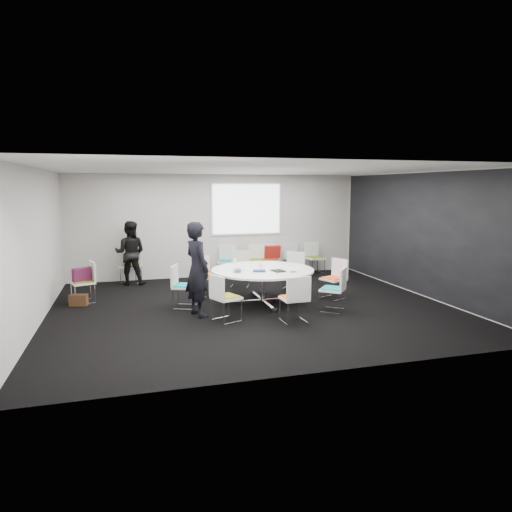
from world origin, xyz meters
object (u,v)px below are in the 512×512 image
object	(u,v)px
chair_ring_h	(333,298)
chair_back_c	(270,266)
brown_bag	(79,300)
maroon_bag	(82,274)
conference_table	(262,278)
laptop	(240,270)
chair_person_back	(131,272)
chair_spare_left	(84,290)
person_main	(197,269)
cup	(261,265)
chair_ring_e	(184,294)
chair_ring_f	(226,307)
chair_ring_a	(333,286)
chair_ring_b	(293,277)
chair_ring_c	(240,276)
chair_ring_d	(207,283)
chair_ring_g	(294,308)
chair_back_d	(294,264)
chair_back_a	(227,268)
chair_back_b	(256,267)
chair_back_e	(315,264)
person_back	(130,253)

from	to	relation	value
chair_ring_h	chair_back_c	size ratio (longest dim) A/B	1.00
brown_bag	maroon_bag	bearing A→B (deg)	70.24
conference_table	laptop	world-z (taller)	laptop
conference_table	chair_person_back	bearing A→B (deg)	132.97
chair_spare_left	laptop	distance (m)	3.38
conference_table	brown_bag	bearing A→B (deg)	168.06
chair_ring_h	person_main	size ratio (longest dim) A/B	0.48
chair_spare_left	cup	size ratio (longest dim) A/B	9.78
chair_ring_e	chair_ring_f	bearing A→B (deg)	49.55
chair_ring_a	cup	distance (m)	1.69
chair_ring_b	chair_person_back	size ratio (longest dim) A/B	1.00
chair_ring_e	chair_ring_c	bearing A→B (deg)	157.68
chair_ring_d	chair_ring_g	size ratio (longest dim) A/B	1.00
laptop	chair_ring_e	bearing A→B (deg)	94.83
chair_back_d	cup	xyz separation A→B (m)	(-1.79, -2.66, 0.50)
chair_ring_e	chair_back_d	bearing A→B (deg)	151.18
chair_ring_f	chair_back_a	distance (m)	4.11
conference_table	chair_ring_f	size ratio (longest dim) A/B	2.47
chair_ring_b	chair_person_back	xyz separation A→B (m)	(-3.81, 1.74, 0.00)
chair_back_c	chair_back_b	bearing A→B (deg)	1.71
chair_ring_b	chair_ring_g	bearing A→B (deg)	106.34
chair_ring_b	chair_back_d	size ratio (longest dim) A/B	1.00
chair_ring_b	chair_ring_f	xyz separation A→B (m)	(-2.18, -2.27, 0.00)
conference_table	chair_ring_h	xyz separation A→B (m)	(1.15, -1.05, -0.26)
laptop	maroon_bag	xyz separation A→B (m)	(-3.17, 1.13, -0.12)
chair_ring_h	maroon_bag	world-z (taller)	chair_ring_h
chair_back_b	laptop	distance (m)	3.20
chair_ring_a	chair_ring_f	distance (m)	2.85
chair_back_c	chair_back_e	world-z (taller)	same
conference_table	chair_back_c	bearing A→B (deg)	69.43
person_back	maroon_bag	distance (m)	1.97
chair_ring_h	chair_ring_f	bearing A→B (deg)	131.57
chair_ring_f	chair_ring_e	bearing A→B (deg)	-175.63
chair_ring_a	brown_bag	distance (m)	5.46
chair_ring_c	chair_ring_d	size ratio (longest dim) A/B	1.00
chair_ring_h	chair_back_a	world-z (taller)	same
conference_table	chair_back_a	distance (m)	2.89
chair_back_b	cup	bearing A→B (deg)	98.16
chair_back_a	laptop	world-z (taller)	chair_back_a
person_main	chair_ring_a	bearing A→B (deg)	-100.23
chair_back_b	chair_ring_b	bearing A→B (deg)	127.21
chair_back_a	person_main	xyz separation A→B (m)	(-1.32, -3.48, 0.63)
chair_ring_e	chair_ring_f	size ratio (longest dim) A/B	1.00
chair_ring_f	cup	world-z (taller)	chair_ring_f
chair_ring_d	maroon_bag	size ratio (longest dim) A/B	2.20
conference_table	chair_ring_f	distance (m)	1.57
chair_ring_e	chair_back_e	xyz separation A→B (m)	(4.08, 2.79, 0.00)
chair_spare_left	chair_ring_c	bearing A→B (deg)	-97.42
chair_ring_a	chair_spare_left	xyz separation A→B (m)	(-5.28, 1.13, 0.00)
conference_table	cup	distance (m)	0.32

